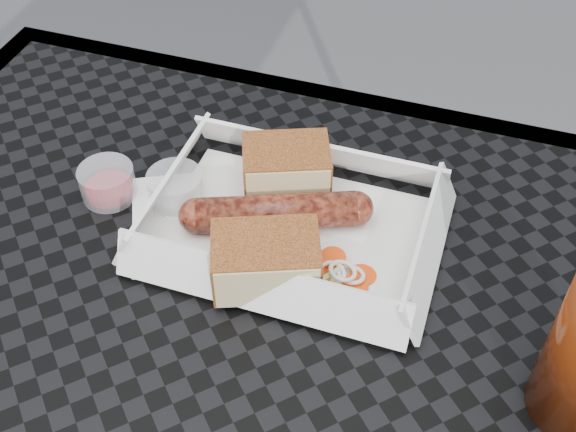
# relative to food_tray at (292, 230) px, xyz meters

# --- Properties ---
(food_tray) EXTENTS (0.22, 0.15, 0.00)m
(food_tray) POSITION_rel_food_tray_xyz_m (0.00, 0.00, 0.00)
(food_tray) COLOR white
(food_tray) RESTS_ON patio_table
(bratwurst) EXTENTS (0.16, 0.08, 0.03)m
(bratwurst) POSITION_rel_food_tray_xyz_m (-0.01, 0.00, 0.02)
(bratwurst) COLOR brown
(bratwurst) RESTS_ON food_tray
(bread_near) EXTENTS (0.09, 0.08, 0.05)m
(bread_near) POSITION_rel_food_tray_xyz_m (-0.02, 0.05, 0.03)
(bread_near) COLOR brown
(bread_near) RESTS_ON food_tray
(bread_far) EXTENTS (0.10, 0.08, 0.04)m
(bread_far) POSITION_rel_food_tray_xyz_m (-0.00, -0.06, 0.02)
(bread_far) COLOR brown
(bread_far) RESTS_ON food_tray
(veg_garnish) EXTENTS (0.03, 0.03, 0.00)m
(veg_garnish) POSITION_rel_food_tray_xyz_m (0.06, -0.04, 0.00)
(veg_garnish) COLOR #F0420A
(veg_garnish) RESTS_ON food_tray
(napkin) EXTENTS (0.16, 0.16, 0.00)m
(napkin) POSITION_rel_food_tray_xyz_m (-0.08, -0.01, -0.00)
(napkin) COLOR white
(napkin) RESTS_ON patio_table
(condiment_cup_sauce) EXTENTS (0.05, 0.05, 0.03)m
(condiment_cup_sauce) POSITION_rel_food_tray_xyz_m (-0.17, -0.01, 0.01)
(condiment_cup_sauce) COLOR maroon
(condiment_cup_sauce) RESTS_ON patio_table
(condiment_cup_empty) EXTENTS (0.05, 0.05, 0.03)m
(condiment_cup_empty) POSITION_rel_food_tray_xyz_m (-0.11, 0.00, 0.01)
(condiment_cup_empty) COLOR silver
(condiment_cup_empty) RESTS_ON patio_table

